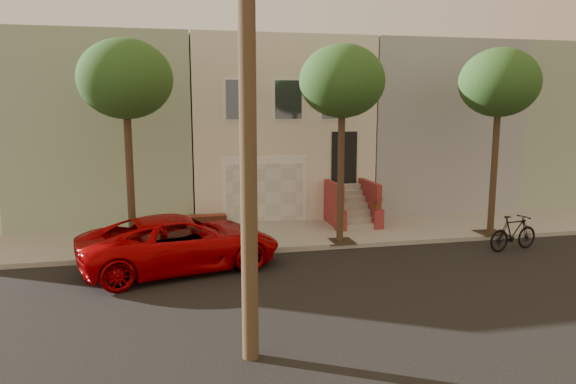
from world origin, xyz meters
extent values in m
plane|color=black|center=(0.00, 0.00, 0.00)|extent=(90.00, 90.00, 0.00)
cube|color=gray|center=(0.00, 5.35, 0.07)|extent=(40.00, 3.70, 0.15)
cube|color=beige|center=(0.00, 11.20, 3.65)|extent=(7.00, 8.00, 7.00)
cube|color=#97AE8D|center=(-6.80, 11.20, 3.65)|extent=(6.50, 8.00, 7.00)
cube|color=#9C9FA5|center=(6.80, 11.20, 3.65)|extent=(6.50, 8.00, 7.00)
cube|color=#97AE8D|center=(13.30, 11.20, 3.65)|extent=(6.50, 8.00, 7.00)
cube|color=white|center=(-0.90, 7.22, 1.40)|extent=(3.20, 0.12, 2.50)
cube|color=silver|center=(-0.90, 7.16, 1.30)|extent=(2.90, 0.06, 2.20)
cube|color=gray|center=(-0.90, 5.35, 0.16)|extent=(3.20, 3.70, 0.02)
cube|color=brown|center=(-3.10, 6.90, 0.37)|extent=(1.40, 0.45, 0.44)
cube|color=black|center=(2.20, 7.17, 2.55)|extent=(1.00, 0.06, 2.00)
cube|color=#3F4751|center=(-1.80, 7.17, 4.75)|extent=(1.00, 0.06, 1.40)
cube|color=white|center=(-1.80, 7.19, 4.75)|extent=(1.15, 0.05, 1.55)
cube|color=#3F4751|center=(0.00, 7.17, 4.75)|extent=(1.00, 0.06, 1.40)
cube|color=white|center=(0.00, 7.19, 4.75)|extent=(1.15, 0.05, 1.55)
cube|color=#3F4751|center=(1.80, 7.17, 4.75)|extent=(1.00, 0.06, 1.40)
cube|color=white|center=(1.80, 7.19, 4.75)|extent=(1.15, 0.05, 1.55)
cube|color=gray|center=(2.20, 5.38, 0.25)|extent=(1.20, 0.28, 0.20)
cube|color=gray|center=(2.20, 5.66, 0.45)|extent=(1.20, 0.28, 0.20)
cube|color=gray|center=(2.20, 5.94, 0.65)|extent=(1.20, 0.28, 0.20)
cube|color=gray|center=(2.20, 6.22, 0.85)|extent=(1.20, 0.28, 0.20)
cube|color=gray|center=(2.20, 6.50, 1.05)|extent=(1.20, 0.28, 0.20)
cube|color=gray|center=(2.20, 6.78, 1.25)|extent=(1.20, 0.28, 0.20)
cube|color=gray|center=(2.20, 7.06, 1.45)|extent=(1.20, 0.28, 0.20)
cube|color=maroon|center=(1.50, 6.22, 0.95)|extent=(0.18, 1.96, 1.60)
cube|color=maroon|center=(2.90, 6.22, 0.95)|extent=(0.18, 1.96, 1.60)
cube|color=maroon|center=(1.50, 5.34, 0.50)|extent=(0.35, 0.35, 0.70)
imported|color=#1D4518|center=(1.50, 5.34, 1.07)|extent=(0.40, 0.35, 0.45)
cube|color=maroon|center=(2.90, 5.34, 0.50)|extent=(0.35, 0.35, 0.70)
imported|color=#1D4518|center=(2.90, 5.34, 1.07)|extent=(0.41, 0.35, 0.45)
cube|color=#2D2116|center=(-5.50, 3.90, 0.15)|extent=(0.90, 0.90, 0.02)
cylinder|color=#362818|center=(-5.50, 3.90, 2.25)|extent=(0.22, 0.22, 4.20)
ellipsoid|color=#1D4518|center=(-5.50, 3.90, 5.30)|extent=(2.70, 2.57, 2.29)
cube|color=#2D2116|center=(1.00, 3.90, 0.15)|extent=(0.90, 0.90, 0.02)
cylinder|color=#362818|center=(1.00, 3.90, 2.25)|extent=(0.22, 0.22, 4.20)
ellipsoid|color=#1D4518|center=(1.00, 3.90, 5.30)|extent=(2.70, 2.57, 2.29)
cube|color=#2D2116|center=(6.50, 3.90, 0.15)|extent=(0.90, 0.90, 0.02)
cylinder|color=#362818|center=(6.50, 3.90, 2.25)|extent=(0.22, 0.22, 4.20)
ellipsoid|color=#1D4518|center=(6.50, 3.90, 5.30)|extent=(2.70, 2.57, 2.29)
cylinder|color=#3F2D1D|center=(-3.00, -3.20, 5.00)|extent=(0.30, 0.30, 10.00)
imported|color=#B80106|center=(-4.10, 2.48, 0.77)|extent=(6.01, 3.87, 1.54)
imported|color=black|center=(6.20, 2.21, 0.57)|extent=(1.96, 0.88, 1.14)
camera|label=1|loc=(-4.30, -12.29, 4.59)|focal=33.27mm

